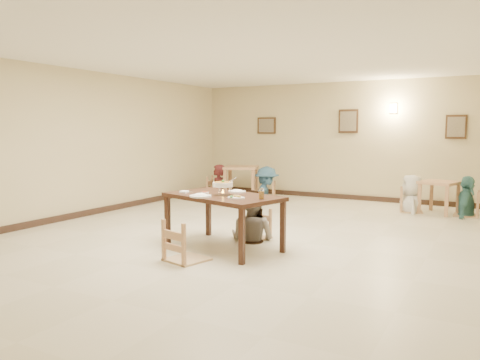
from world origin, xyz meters
The scene contains 31 objects.
floor centered at (0.00, 0.00, 0.00)m, with size 10.00×10.00×0.00m, color beige.
ceiling centered at (0.00, 0.00, 3.00)m, with size 10.00×10.00×0.00m, color white.
wall_back centered at (0.00, 5.00, 1.50)m, with size 10.00×10.00×0.00m, color beige.
wall_left centered at (-4.00, 0.00, 1.50)m, with size 10.00×10.00×0.00m, color beige.
baseboard_back centered at (0.00, 4.97, 0.06)m, with size 8.00×0.06×0.12m, color #322018.
baseboard_left centered at (-3.97, 0.00, 0.06)m, with size 0.06×10.00×0.12m, color #322018.
picture_a centered at (-2.20, 4.96, 1.90)m, with size 0.55×0.04×0.45m.
picture_b centered at (0.10, 4.96, 2.00)m, with size 0.50×0.04×0.60m.
picture_c centered at (2.60, 4.96, 1.85)m, with size 0.45×0.04×0.55m.
wall_sconce centered at (1.20, 4.96, 2.30)m, with size 0.16×0.05×0.22m, color #FFD88C.
main_table centered at (-0.11, -0.88, 0.73)m, with size 1.93×1.40×0.81m.
chair_far centered at (0.03, -0.11, 0.46)m, with size 0.43×0.43×0.92m.
chair_near centered at (-0.20, -1.70, 0.54)m, with size 0.51×0.51×1.08m.
main_diner centered at (0.04, -0.22, 0.82)m, with size 0.80×0.62×1.64m, color gray.
curry_warmer centered at (-0.09, -0.91, 0.97)m, with size 0.34×0.30×0.27m.
rice_plate_far centered at (-0.06, -0.53, 0.83)m, with size 0.29×0.29×0.07m.
rice_plate_near centered at (-0.28, -1.23, 0.83)m, with size 0.32×0.32×0.07m.
fried_plate centered at (0.26, -1.13, 0.83)m, with size 0.26×0.26×0.06m.
chili_dish centered at (-0.43, -0.88, 0.83)m, with size 0.12×0.12×0.02m.
napkin_cutlery centered at (-0.76, -0.96, 0.83)m, with size 0.16×0.23×0.03m.
drink_glass centered at (0.59, -1.00, 0.88)m, with size 0.08×0.08×0.15m.
bg_table_left centered at (-2.37, 3.81, 0.70)m, with size 1.08×1.08×0.84m.
bg_table_right centered at (2.41, 3.86, 0.56)m, with size 0.88×0.88×0.70m.
bg_chair_ll centered at (-3.07, 3.76, 0.51)m, with size 0.48×0.48×1.03m.
bg_chair_lr centered at (-1.67, 3.88, 0.44)m, with size 0.42×0.42×0.89m.
bg_chair_rl centered at (1.87, 3.79, 0.49)m, with size 0.47×0.47×0.99m.
bg_chair_rr centered at (2.95, 3.84, 0.49)m, with size 0.47×0.47×0.99m.
bg_diner_a centered at (-3.07, 3.76, 0.86)m, with size 0.63×0.41×1.72m, color #551D21.
bg_diner_b centered at (-1.67, 3.88, 0.85)m, with size 1.10×0.63×1.71m, color #3D6A8E.
bg_diner_c centered at (1.87, 3.79, 0.81)m, with size 0.79×0.52×1.62m, color silver.
bg_diner_d centered at (2.95, 3.84, 0.84)m, with size 0.98×0.41×1.67m, color teal.
Camera 1 is at (3.46, -6.82, 1.78)m, focal length 35.00 mm.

